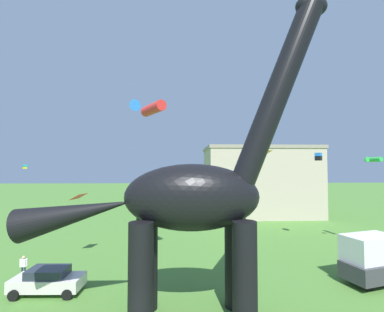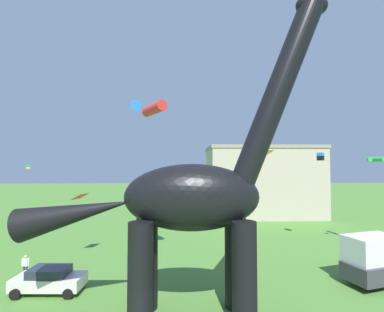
# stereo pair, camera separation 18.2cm
# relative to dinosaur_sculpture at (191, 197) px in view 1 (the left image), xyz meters

# --- Properties ---
(dinosaur_sculpture) EXTENTS (16.56, 3.51, 17.31)m
(dinosaur_sculpture) POSITION_rel_dinosaur_sculpture_xyz_m (0.00, 0.00, 0.00)
(dinosaur_sculpture) COLOR black
(dinosaur_sculpture) RESTS_ON ground_plane
(parked_sedan_left) EXTENTS (4.26, 2.02, 1.55)m
(parked_sedan_left) POSITION_rel_dinosaur_sculpture_xyz_m (-8.78, 3.18, -5.45)
(parked_sedan_left) COLOR silver
(parked_sedan_left) RESTS_ON ground_plane
(parked_box_truck) EXTENTS (5.96, 3.54, 3.20)m
(parked_box_truck) POSITION_rel_dinosaur_sculpture_xyz_m (13.06, 3.80, -4.61)
(parked_box_truck) COLOR #38383D
(parked_box_truck) RESTS_ON ground_plane
(person_near_flyer) EXTENTS (0.57, 0.25, 1.51)m
(person_near_flyer) POSITION_rel_dinosaur_sculpture_xyz_m (-11.72, 5.71, -5.34)
(person_near_flyer) COLOR #2D3347
(person_near_flyer) RESTS_ON ground_plane
(kite_near_high) EXTENTS (1.22, 1.56, 1.84)m
(kite_near_high) POSITION_rel_dinosaur_sculpture_xyz_m (-9.13, 8.91, -0.92)
(kite_near_high) COLOR red
(kite_high_right) EXTENTS (1.55, 1.70, 0.48)m
(kite_high_right) POSITION_rel_dinosaur_sculpture_xyz_m (17.74, 10.82, 2.30)
(kite_high_right) COLOR green
(kite_drifting) EXTENTS (3.06, 2.95, 0.87)m
(kite_drifting) POSITION_rel_dinosaur_sculpture_xyz_m (-3.00, 6.56, 6.14)
(kite_drifting) COLOR red
(kite_near_low) EXTENTS (0.77, 0.77, 0.78)m
(kite_near_low) POSITION_rel_dinosaur_sculpture_xyz_m (13.28, 12.26, 2.62)
(kite_near_low) COLOR #287AE5
(kite_far_right) EXTENTS (0.56, 0.56, 0.57)m
(kite_far_right) POSITION_rel_dinosaur_sculpture_xyz_m (-20.93, 21.85, 1.61)
(kite_far_right) COLOR #19B2B7
(kite_far_left) EXTENTS (1.97, 1.93, 2.19)m
(kite_far_left) POSITION_rel_dinosaur_sculpture_xyz_m (8.21, 13.79, 3.03)
(kite_far_left) COLOR orange
(background_building_block) EXTENTS (17.58, 11.73, 11.11)m
(background_building_block) POSITION_rel_dinosaur_sculpture_xyz_m (12.38, 30.30, -0.70)
(background_building_block) COLOR #B7A893
(background_building_block) RESTS_ON ground_plane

